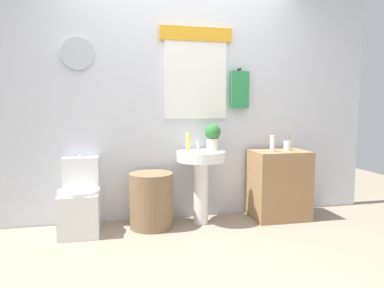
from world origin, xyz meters
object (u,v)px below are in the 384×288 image
potted_plant (213,136)px  wooden_cabinet (279,184)px  pedestal_sink (201,170)px  toothbrush_cup (287,145)px  soap_bottle (188,142)px  laundry_hamper (151,200)px  toilet (81,203)px  lotion_bottle (273,143)px

potted_plant → wooden_cabinet: bearing=-4.7°
pedestal_sink → toothbrush_cup: bearing=1.2°
pedestal_sink → potted_plant: potted_plant is taller
pedestal_sink → wooden_cabinet: pedestal_sink is taller
wooden_cabinet → toothbrush_cup: bearing=11.1°
soap_bottle → toothbrush_cup: soap_bottle is taller
laundry_hamper → wooden_cabinet: (1.37, 0.00, 0.09)m
wooden_cabinet → soap_bottle: 1.10m
toilet → potted_plant: (1.33, 0.03, 0.62)m
laundry_hamper → lotion_bottle: lotion_bottle is taller
toilet → toothbrush_cup: size_ratio=3.92×
wooden_cabinet → lotion_bottle: (-0.10, -0.04, 0.45)m
lotion_bottle → toothbrush_cup: toothbrush_cup is taller
soap_bottle → toothbrush_cup: size_ratio=1.01×
toilet → lotion_bottle: bearing=-2.1°
wooden_cabinet → pedestal_sink: bearing=-180.0°
pedestal_sink → soap_bottle: (-0.12, 0.05, 0.28)m
wooden_cabinet → potted_plant: potted_plant is taller
toilet → laundry_hamper: toilet is taller
soap_bottle → toothbrush_cup: 1.09m
toilet → laundry_hamper: size_ratio=1.32×
soap_bottle → potted_plant: (0.26, 0.01, 0.06)m
potted_plant → lotion_bottle: 0.64m
toilet → soap_bottle: size_ratio=3.87×
wooden_cabinet → toothbrush_cup: toothbrush_cup is taller
laundry_hamper → wooden_cabinet: wooden_cabinet is taller
toothbrush_cup → toilet: bearing=179.7°
soap_bottle → lotion_bottle: bearing=-5.8°
laundry_hamper → toothbrush_cup: 1.56m
laundry_hamper → pedestal_sink: (0.51, -0.00, 0.29)m
potted_plant → lotion_bottle: potted_plant is taller
soap_bottle → laundry_hamper: bearing=-172.7°
toilet → wooden_cabinet: (2.05, -0.03, 0.09)m
toilet → toothbrush_cup: 2.21m
pedestal_sink → potted_plant: size_ratio=2.77×
wooden_cabinet → lotion_bottle: size_ratio=4.33×
toilet → laundry_hamper: 0.68m
toilet → lotion_bottle: 2.03m
laundry_hamper → toothbrush_cup: size_ratio=2.96×
pedestal_sink → toothbrush_cup: (0.97, 0.02, 0.23)m
laundry_hamper → pedestal_sink: bearing=-0.0°
toothbrush_cup → laundry_hamper: bearing=-179.2°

